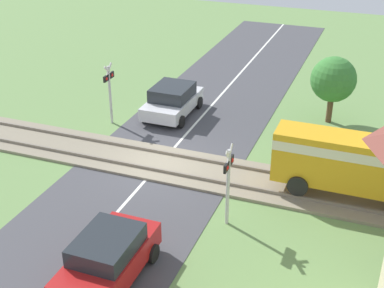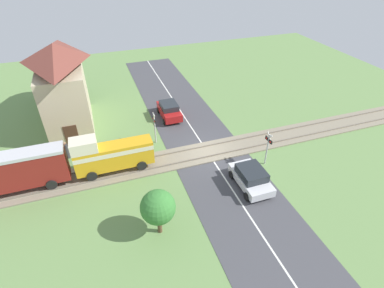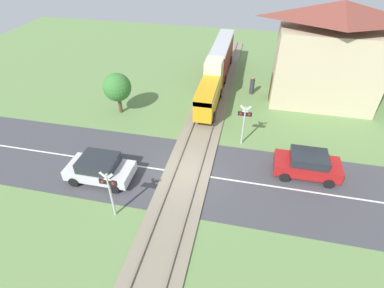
{
  "view_description": "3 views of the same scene",
  "coord_description": "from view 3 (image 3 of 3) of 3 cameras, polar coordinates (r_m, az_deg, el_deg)",
  "views": [
    {
      "loc": [
        17.45,
        8.03,
        10.75
      ],
      "look_at": [
        0.0,
        1.42,
        1.2
      ],
      "focal_mm": 50.0,
      "sensor_mm": 36.0,
      "label": 1
    },
    {
      "loc": [
        -18.93,
        8.01,
        15.21
      ],
      "look_at": [
        0.0,
        1.42,
        1.2
      ],
      "focal_mm": 28.0,
      "sensor_mm": 36.0,
      "label": 2
    },
    {
      "loc": [
        3.13,
        -12.9,
        12.35
      ],
      "look_at": [
        0.0,
        1.42,
        1.2
      ],
      "focal_mm": 28.0,
      "sensor_mm": 36.0,
      "label": 3
    }
  ],
  "objects": [
    {
      "name": "station_building",
      "position": [
        25.69,
        24.64,
        14.64
      ],
      "size": [
        8.38,
        4.06,
        7.89
      ],
      "color": "#C6B793",
      "rests_on": "ground_plane"
    },
    {
      "name": "track_bed",
      "position": [
        18.09,
        -0.96,
        -5.51
      ],
      "size": [
        2.8,
        48.0,
        0.24
      ],
      "color": "gray",
      "rests_on": "ground_plane"
    },
    {
      "name": "pedestrian_by_station",
      "position": [
        26.8,
        11.37,
        10.77
      ],
      "size": [
        0.38,
        0.38,
        1.55
      ],
      "color": "#333338",
      "rests_on": "ground_plane"
    },
    {
      "name": "crossing_signal_east_approach",
      "position": [
        19.71,
        9.92,
        4.61
      ],
      "size": [
        0.9,
        0.18,
        2.94
      ],
      "color": "#B7B7B7",
      "rests_on": "ground_plane"
    },
    {
      "name": "ground_plane",
      "position": [
        18.13,
        -0.96,
        -5.67
      ],
      "size": [
        60.0,
        60.0,
        0.0
      ],
      "primitive_type": "plane",
      "color": "#66894C"
    },
    {
      "name": "car_far_side",
      "position": [
        18.79,
        21.1,
        -3.61
      ],
      "size": [
        3.75,
        1.89,
        1.57
      ],
      "color": "#A81919",
      "rests_on": "ground_plane"
    },
    {
      "name": "road_surface",
      "position": [
        18.13,
        -0.96,
        -5.65
      ],
      "size": [
        48.0,
        6.4,
        0.02
      ],
      "color": "#424247",
      "rests_on": "ground_plane"
    },
    {
      "name": "car_near_crossing",
      "position": [
        18.13,
        -17.17,
        -4.4
      ],
      "size": [
        3.8,
        2.07,
        1.52
      ],
      "color": "silver",
      "rests_on": "ground_plane"
    },
    {
      "name": "train",
      "position": [
        26.94,
        4.83,
        14.23
      ],
      "size": [
        1.58,
        13.64,
        3.18
      ],
      "color": "gold",
      "rests_on": "track_bed"
    },
    {
      "name": "tree_roadside_hedge",
      "position": [
        23.54,
        -14.06,
        10.42
      ],
      "size": [
        2.12,
        2.12,
        3.22
      ],
      "color": "brown",
      "rests_on": "ground_plane"
    },
    {
      "name": "crossing_signal_west_approach",
      "position": [
        15.13,
        -15.44,
        -8.18
      ],
      "size": [
        0.9,
        0.18,
        2.94
      ],
      "color": "#B7B7B7",
      "rests_on": "ground_plane"
    }
  ]
}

